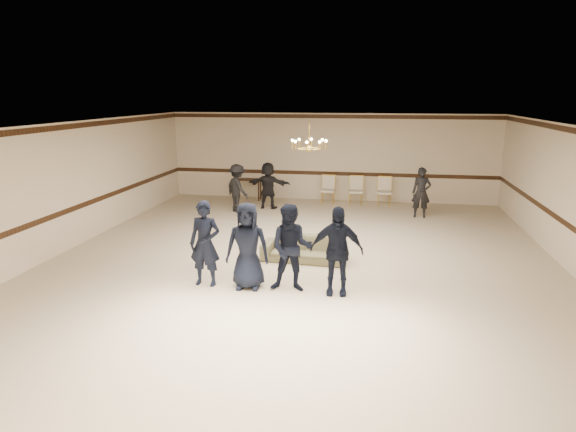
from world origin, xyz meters
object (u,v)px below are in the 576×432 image
Objects in this scene: chandelier at (309,136)px; boy_a at (205,244)px; banquet_chair_right at (384,192)px; boy_b at (248,246)px; banquet_chair_mid at (356,191)px; adult_right at (421,193)px; boy_d at (337,251)px; console_table at (249,189)px; adult_left at (237,188)px; boy_c at (291,248)px; settee at (304,249)px; banquet_chair_left at (328,190)px; adult_mid at (268,185)px.

boy_a is (-1.73, -3.00, -1.98)m from chandelier.
boy_a reaches higher than banquet_chair_right.
chandelier is at bearing 70.32° from boy_b.
chandelier is 0.93× the size of banquet_chair_mid.
boy_a is 8.34m from adult_right.
boy_d is at bearing 1.63° from boy_a.
adult_right is 2.60m from banquet_chair_mid.
adult_left is at bearing -90.17° from console_table.
boy_c is (0.07, -3.00, -1.98)m from chandelier.
adult_right is at bearing -39.02° from banquet_chair_mid.
settee is 1.97× the size of banquet_chair_right.
settee is 5.46m from adult_left.
banquet_chair_mid is at bearing 84.66° from settee.
adult_left reaches higher than console_table.
settee is 6.42m from banquet_chair_mid.
banquet_chair_right is (2.00, 0.00, 0.00)m from banquet_chair_left.
settee is 6.65m from banquet_chair_right.
boy_d is 9.35m from console_table.
settee is at bearing 88.16° from boy_c.
console_table is (-3.00, 0.20, -0.10)m from banquet_chair_left.
adult_right is at bearing -19.13° from console_table.
boy_a reaches higher than adult_left.
boy_c reaches higher than adult_left.
boy_d is 1.11× the size of adult_left.
adult_right is (3.13, 3.79, -2.07)m from chandelier.
chandelier is 5.85m from banquet_chair_mid.
boy_d is 8.33m from banquet_chair_right.
banquet_chair_left reaches higher than settee.
banquet_chair_left is 2.00m from banquet_chair_right.
banquet_chair_mid is (-2.13, 1.47, -0.30)m from adult_right.
boy_d is at bearing -4.13° from boy_b.
boy_b is 6.80m from adult_left.
adult_mid is (-0.24, 7.18, -0.09)m from boy_a.
settee is 1.97× the size of banquet_chair_mid.
banquet_chair_left is 3.01m from console_table.
chandelier is at bearing 88.81° from boy_c.
banquet_chair_left is (0.83, 8.25, -0.39)m from boy_b.
boy_d reaches higher than banquet_chair_left.
boy_d reaches higher than banquet_chair_mid.
adult_left is at bearing -159.86° from banquet_chair_mid.
settee is 2.08× the size of console_table.
boy_c is at bearing 155.27° from adult_left.
adult_right is 1.69× the size of console_table.
adult_right reaches higher than settee.
adult_mid is at bearing -164.64° from banquet_chair_mid.
adult_right is 1.60× the size of banquet_chair_right.
settee is 5.68m from adult_mid.
banquet_chair_right is (2.00, 5.26, -2.37)m from chandelier.
chandelier is at bearing 61.58° from boy_a.
adult_mid is at bearing -179.20° from adult_right.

